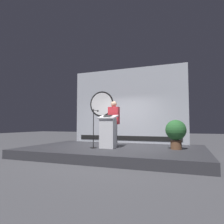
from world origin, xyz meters
name	(u,v)px	position (x,y,z in m)	size (l,w,h in m)	color
ground_plane	(114,155)	(0.00, 0.00, 0.00)	(40.00, 40.00, 0.00)	#4C4C51
stage_platform	(114,151)	(0.00, 0.00, 0.15)	(6.40, 4.00, 0.30)	#333338
banner_display	(127,106)	(-0.03, 1.85, 2.01)	(5.28, 0.12, 3.44)	#B2B7C1
podium	(108,132)	(-0.09, -0.34, 0.88)	(0.64, 0.50, 1.19)	silver
speaker_person	(114,123)	(-0.05, 0.14, 1.18)	(0.40, 0.26, 1.72)	black
microphone_stand	(94,134)	(-0.60, -0.44, 0.79)	(0.24, 0.53, 1.40)	black
potted_plant	(176,132)	(2.19, 0.16, 0.90)	(0.69, 0.69, 1.00)	brown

